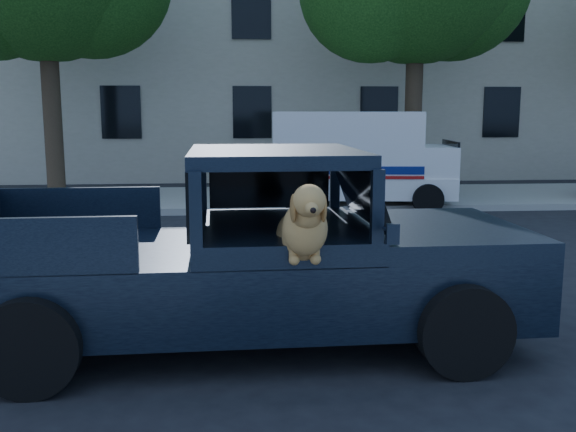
% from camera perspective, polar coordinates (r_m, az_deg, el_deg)
% --- Properties ---
extents(ground, '(120.00, 120.00, 0.00)m').
position_cam_1_polar(ground, '(7.06, -7.80, -9.34)').
color(ground, black).
rests_on(ground, ground).
extents(far_sidewalk, '(60.00, 4.00, 0.15)m').
position_cam_1_polar(far_sidewalk, '(16.03, -6.23, 1.50)').
color(far_sidewalk, gray).
rests_on(far_sidewalk, ground).
extents(lane_stripes, '(21.60, 0.14, 0.01)m').
position_cam_1_polar(lane_stripes, '(10.45, 4.14, -3.07)').
color(lane_stripes, silver).
rests_on(lane_stripes, ground).
extents(building_main, '(26.00, 6.00, 9.00)m').
position_cam_1_polar(building_main, '(23.43, 1.57, 14.86)').
color(building_main, beige).
rests_on(building_main, ground).
extents(pickup_truck, '(5.33, 2.74, 1.89)m').
position_cam_1_polar(pickup_truck, '(6.25, -4.30, -5.63)').
color(pickup_truck, black).
rests_on(pickup_truck, ground).
extents(mail_truck, '(4.24, 2.45, 2.23)m').
position_cam_1_polar(mail_truck, '(14.95, 6.22, 4.40)').
color(mail_truck, silver).
rests_on(mail_truck, ground).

